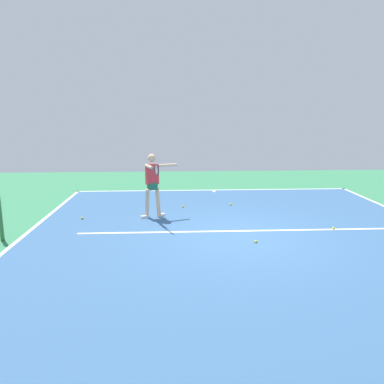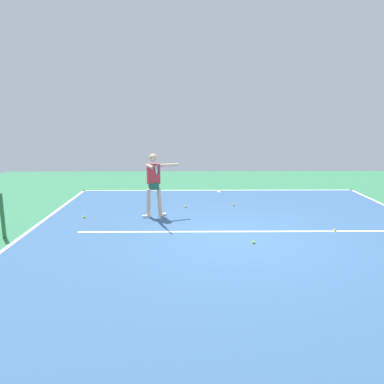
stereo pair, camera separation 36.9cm
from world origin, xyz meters
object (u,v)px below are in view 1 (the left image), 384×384
at_px(tennis_ball_by_sideline, 256,242).
at_px(tennis_ball_by_baseline, 231,204).
at_px(net_post, 0,218).
at_px(tennis_ball_near_player, 333,228).
at_px(tennis_ball_centre_court, 82,218).
at_px(tennis_player, 153,181).
at_px(tennis_ball_far_corner, 183,206).

relative_size(tennis_ball_by_sideline, tennis_ball_by_baseline, 1.00).
xyz_separation_m(net_post, tennis_ball_near_player, (-7.94, -0.42, -0.50)).
height_order(tennis_ball_by_sideline, tennis_ball_centre_court, same).
bearing_deg(tennis_ball_by_sideline, tennis_ball_near_player, -157.82).
distance_m(tennis_ball_centre_court, tennis_ball_by_baseline, 4.55).
bearing_deg(tennis_player, tennis_ball_near_player, 142.53).
xyz_separation_m(net_post, tennis_ball_centre_court, (-1.40, -1.67, -0.50)).
bearing_deg(tennis_ball_centre_court, tennis_ball_by_sideline, 153.85).
bearing_deg(tennis_player, tennis_ball_by_baseline, -172.71).
distance_m(tennis_ball_far_corner, tennis_ball_by_baseline, 1.54).
distance_m(tennis_ball_near_player, tennis_ball_by_sideline, 2.35).
height_order(net_post, tennis_ball_far_corner, net_post).
height_order(net_post, tennis_ball_by_baseline, net_post).
bearing_deg(net_post, tennis_ball_by_sideline, 175.36).
bearing_deg(net_post, tennis_ball_centre_court, -130.02).
bearing_deg(tennis_ball_near_player, net_post, 3.01).
distance_m(net_post, tennis_player, 3.83).
bearing_deg(tennis_ball_by_baseline, net_post, 27.96).
bearing_deg(tennis_ball_by_sideline, tennis_ball_centre_court, -26.15).
bearing_deg(tennis_player, tennis_ball_centre_court, -18.35).
bearing_deg(net_post, tennis_ball_by_baseline, -152.04).
bearing_deg(tennis_ball_centre_court, tennis_ball_by_baseline, -162.40).
distance_m(net_post, tennis_ball_centre_court, 2.24).
xyz_separation_m(net_post, tennis_ball_by_baseline, (-5.74, -3.05, -0.50)).
relative_size(tennis_ball_by_sideline, tennis_ball_far_corner, 1.00).
xyz_separation_m(tennis_ball_by_sideline, tennis_ball_by_baseline, (0.02, -3.52, 0.00)).
distance_m(net_post, tennis_ball_by_sideline, 5.81).
bearing_deg(tennis_ball_by_sideline, tennis_ball_far_corner, -64.99).
bearing_deg(tennis_ball_near_player, tennis_ball_by_sideline, 22.18).
bearing_deg(tennis_player, tennis_ball_far_corner, -149.44).
xyz_separation_m(tennis_ball_by_sideline, tennis_ball_centre_court, (4.36, -2.14, 0.00)).
xyz_separation_m(tennis_player, tennis_ball_by_baseline, (-2.38, -1.28, -1.00)).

